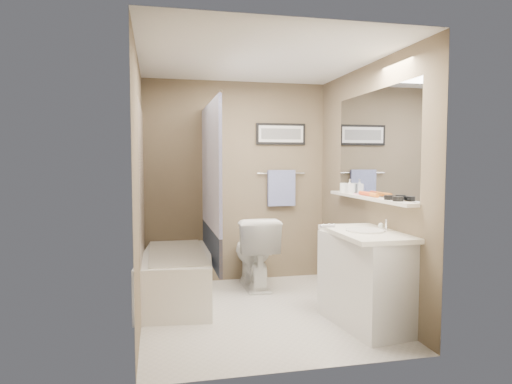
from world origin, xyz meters
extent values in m
plane|color=beige|center=(0.00, 0.00, 0.00)|extent=(2.50, 2.50, 0.00)
cube|color=silver|center=(0.00, 0.00, 2.38)|extent=(2.20, 2.50, 0.04)
cube|color=brown|center=(0.00, 1.23, 1.20)|extent=(2.20, 0.04, 2.40)
cube|color=brown|center=(0.00, -1.23, 1.20)|extent=(2.20, 0.04, 2.40)
cube|color=brown|center=(-1.08, 0.00, 1.20)|extent=(0.04, 2.50, 2.40)
cube|color=brown|center=(1.08, 0.00, 1.20)|extent=(0.04, 2.50, 2.40)
cube|color=tan|center=(-1.09, 0.50, 1.00)|extent=(0.02, 1.55, 2.00)
cylinder|color=silver|center=(-0.40, 0.50, 2.05)|extent=(0.02, 1.55, 0.02)
cube|color=white|center=(-0.40, 0.50, 1.40)|extent=(0.03, 1.45, 1.28)
cube|color=#242E43|center=(-0.40, 0.50, 0.58)|extent=(0.03, 1.45, 0.36)
cube|color=silver|center=(1.09, -0.15, 1.62)|extent=(0.02, 1.60, 1.00)
cube|color=silver|center=(1.04, -0.15, 1.10)|extent=(0.12, 1.60, 0.03)
cylinder|color=silver|center=(0.55, 1.22, 1.30)|extent=(0.60, 0.02, 0.02)
cube|color=#9BABE2|center=(0.55, 1.20, 1.12)|extent=(0.34, 0.05, 0.44)
cube|color=black|center=(0.55, 1.23, 1.78)|extent=(0.62, 0.02, 0.26)
cube|color=white|center=(0.55, 1.22, 1.78)|extent=(0.56, 0.00, 0.20)
cube|color=#595959|center=(0.55, 1.22, 1.78)|extent=(0.50, 0.00, 0.13)
cube|color=silver|center=(0.55, -1.24, 1.00)|extent=(0.80, 0.02, 2.00)
cylinder|color=silver|center=(0.22, -1.19, 1.00)|extent=(0.10, 0.02, 0.02)
cube|color=white|center=(-0.75, 0.56, 0.25)|extent=(0.85, 1.56, 0.50)
cube|color=beige|center=(-0.75, 0.56, 0.50)|extent=(0.56, 1.36, 0.02)
imported|color=white|center=(0.14, 0.88, 0.41)|extent=(0.46, 0.81, 0.82)
cube|color=silver|center=(0.85, -0.53, 0.40)|extent=(0.62, 0.96, 0.80)
cube|color=white|center=(0.84, -0.53, 0.82)|extent=(0.54, 0.96, 0.04)
cylinder|color=silver|center=(0.83, -0.53, 0.85)|extent=(0.34, 0.34, 0.01)
cylinder|color=white|center=(1.03, -0.53, 0.89)|extent=(0.02, 0.02, 0.10)
sphere|color=white|center=(1.03, -0.43, 0.87)|extent=(0.05, 0.05, 0.05)
cylinder|color=black|center=(1.04, -0.71, 1.14)|extent=(0.09, 0.09, 0.04)
cylinder|color=black|center=(1.04, -0.56, 1.14)|extent=(0.09, 0.09, 0.04)
cylinder|color=orange|center=(1.04, -0.26, 1.14)|extent=(0.06, 0.22, 0.04)
cylinder|color=#D3431D|center=(1.04, -0.10, 1.14)|extent=(0.05, 0.22, 0.04)
cube|color=pink|center=(1.04, 0.07, 1.12)|extent=(0.03, 0.16, 0.01)
cylinder|color=silver|center=(1.04, 0.43, 1.17)|extent=(0.08, 0.08, 0.10)
imported|color=#999999|center=(1.04, 0.27, 1.19)|extent=(0.07, 0.07, 0.15)
camera|label=1|loc=(-0.96, -4.18, 1.46)|focal=32.00mm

